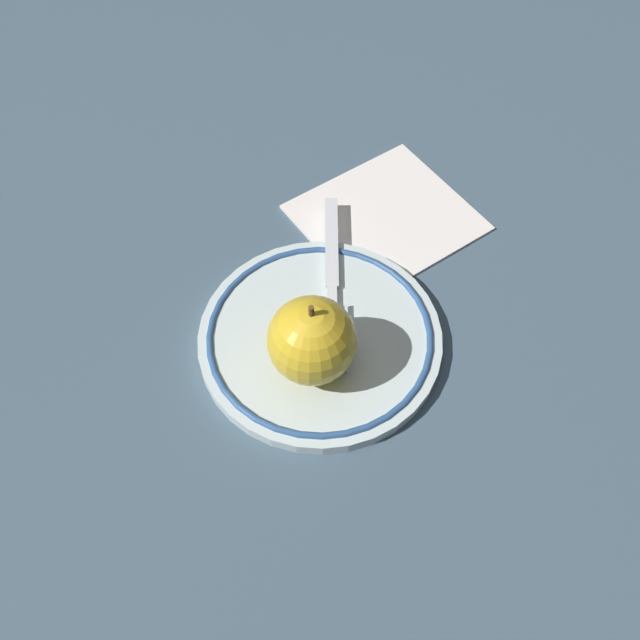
# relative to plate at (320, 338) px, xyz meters

# --- Properties ---
(ground_plane) EXTENTS (2.00, 2.00, 0.00)m
(ground_plane) POSITION_rel_plate_xyz_m (0.01, -0.01, -0.01)
(ground_plane) COLOR #405666
(plate) EXTENTS (0.21, 0.21, 0.01)m
(plate) POSITION_rel_plate_xyz_m (0.00, 0.00, 0.00)
(plate) COLOR silver
(plate) RESTS_ON ground_plane
(apple_red_whole) EXTENTS (0.07, 0.07, 0.08)m
(apple_red_whole) POSITION_rel_plate_xyz_m (0.02, 0.03, 0.04)
(apple_red_whole) COLOR gold
(apple_red_whole) RESTS_ON plate
(fork) EXTENTS (0.06, 0.19, 0.00)m
(fork) POSITION_rel_plate_xyz_m (-0.02, -0.06, 0.01)
(fork) COLOR silver
(fork) RESTS_ON plate
(napkin_folded) EXTENTS (0.20, 0.19, 0.01)m
(napkin_folded) POSITION_rel_plate_xyz_m (-0.09, -0.13, -0.00)
(napkin_folded) COLOR white
(napkin_folded) RESTS_ON ground_plane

